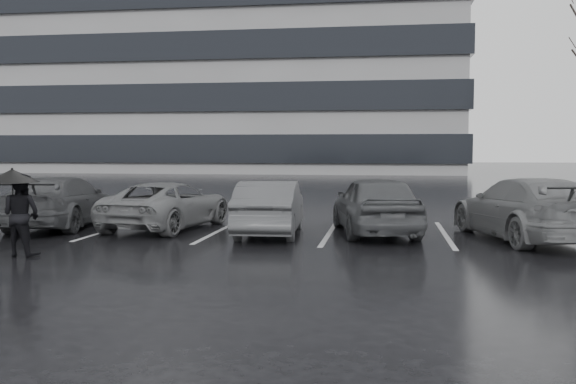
% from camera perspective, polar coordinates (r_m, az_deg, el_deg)
% --- Properties ---
extents(ground, '(160.00, 160.00, 0.00)m').
position_cam_1_polar(ground, '(13.66, 0.34, -4.91)').
color(ground, black).
rests_on(ground, ground).
extents(office_building, '(61.00, 26.00, 29.00)m').
position_cam_1_polar(office_building, '(66.98, -12.89, 14.42)').
color(office_building, gray).
rests_on(office_building, ground).
extents(car_main, '(2.52, 4.52, 1.45)m').
position_cam_1_polar(car_main, '(15.76, 7.79, -1.09)').
color(car_main, black).
rests_on(car_main, ground).
extents(car_west_a, '(1.64, 4.04, 1.30)m').
position_cam_1_polar(car_west_a, '(15.57, -1.61, -1.40)').
color(car_west_a, '#2D2D30').
rests_on(car_west_a, ground).
extents(car_west_b, '(2.67, 4.62, 1.21)m').
position_cam_1_polar(car_west_b, '(17.03, -10.62, -1.15)').
color(car_west_b, '#4A4A4C').
rests_on(car_west_b, ground).
extents(car_west_c, '(2.36, 4.80, 1.34)m').
position_cam_1_polar(car_west_c, '(18.00, -19.50, -0.83)').
color(car_west_c, black).
rests_on(car_west_c, ground).
extents(car_east, '(3.19, 5.28, 1.43)m').
position_cam_1_polar(car_east, '(15.61, 20.47, -1.40)').
color(car_east, '#4A4A4C').
rests_on(car_east, ground).
extents(pedestrian_right, '(0.87, 0.73, 1.61)m').
position_cam_1_polar(pedestrian_right, '(13.48, -22.63, -1.88)').
color(pedestrian_right, black).
rests_on(pedestrian_right, ground).
extents(umbrella, '(1.02, 1.02, 1.72)m').
position_cam_1_polar(umbrella, '(13.42, -23.31, 1.33)').
color(umbrella, black).
rests_on(umbrella, ground).
extents(stall_stripes, '(19.72, 5.00, 0.00)m').
position_cam_1_polar(stall_stripes, '(16.22, -1.19, -3.48)').
color(stall_stripes, '#B1B0B3').
rests_on(stall_stripes, ground).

